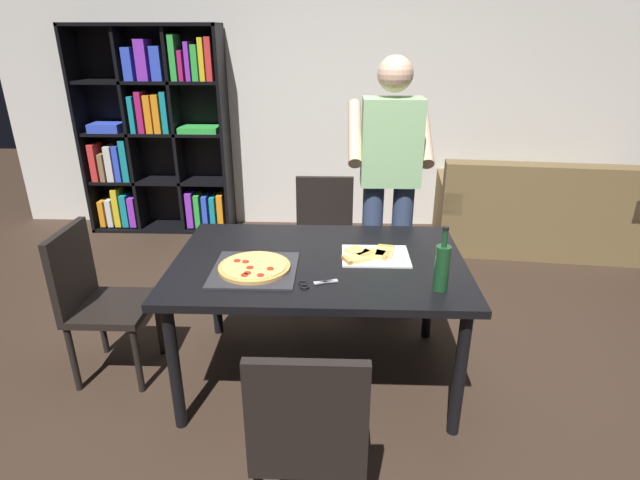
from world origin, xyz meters
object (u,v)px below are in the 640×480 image
(pepperoni_pizza_on_tray, at_px, (254,268))
(wine_bottle, at_px, (442,266))
(couch, at_px, (532,216))
(person_serving_pizza, at_px, (389,176))
(dining_table, at_px, (319,271))
(chair_left_end, at_px, (95,294))
(kitchen_scissors, at_px, (312,284))
(chair_near_camera, at_px, (309,432))
(bookshelf, at_px, (156,134))
(chair_far_side, at_px, (324,232))

(pepperoni_pizza_on_tray, relative_size, wine_bottle, 1.35)
(couch, height_order, person_serving_pizza, person_serving_pizza)
(wine_bottle, bearing_deg, dining_table, 151.70)
(pepperoni_pizza_on_tray, bearing_deg, wine_bottle, -10.43)
(pepperoni_pizza_on_tray, bearing_deg, person_serving_pizza, 50.76)
(dining_table, relative_size, chair_left_end, 1.72)
(pepperoni_pizza_on_tray, relative_size, kitchen_scissors, 2.15)
(wine_bottle, bearing_deg, chair_near_camera, -130.35)
(couch, bearing_deg, bookshelf, 173.73)
(dining_table, distance_m, chair_near_camera, 1.01)
(chair_far_side, bearing_deg, pepperoni_pizza_on_tray, -105.72)
(dining_table, distance_m, wine_bottle, 0.69)
(wine_bottle, relative_size, kitchen_scissors, 1.59)
(person_serving_pizza, bearing_deg, bookshelf, 142.80)
(couch, height_order, wine_bottle, wine_bottle)
(dining_table, xyz_separation_m, chair_left_end, (-1.26, 0.00, -0.17))
(dining_table, distance_m, bookshelf, 2.92)
(person_serving_pizza, relative_size, wine_bottle, 5.54)
(dining_table, distance_m, pepperoni_pizza_on_tray, 0.37)
(chair_far_side, bearing_deg, kitchen_scissors, -91.08)
(chair_far_side, relative_size, couch, 0.51)
(bookshelf, relative_size, person_serving_pizza, 1.11)
(couch, xyz_separation_m, pepperoni_pizza_on_tray, (-2.22, -2.13, 0.46))
(chair_far_side, xyz_separation_m, chair_left_end, (-1.26, -1.00, 0.00))
(person_serving_pizza, distance_m, wine_bottle, 1.11)
(dining_table, xyz_separation_m, bookshelf, (-1.67, 2.38, 0.28))
(chair_left_end, bearing_deg, pepperoni_pizza_on_tray, -8.93)
(dining_table, height_order, couch, couch)
(dining_table, relative_size, chair_near_camera, 1.72)
(person_serving_pizza, xyz_separation_m, kitchen_scissors, (-0.46, -1.07, -0.24))
(bookshelf, distance_m, pepperoni_pizza_on_tray, 2.87)
(dining_table, bearing_deg, couch, 46.38)
(pepperoni_pizza_on_tray, bearing_deg, kitchen_scissors, -25.76)
(chair_near_camera, height_order, person_serving_pizza, person_serving_pizza)
(wine_bottle, bearing_deg, bookshelf, 129.94)
(dining_table, distance_m, person_serving_pizza, 0.95)
(dining_table, relative_size, kitchen_scissors, 7.79)
(chair_left_end, height_order, wine_bottle, wine_bottle)
(chair_near_camera, height_order, chair_far_side, same)
(chair_left_end, bearing_deg, bookshelf, 99.84)
(couch, bearing_deg, wine_bottle, -119.66)
(chair_left_end, bearing_deg, wine_bottle, -9.67)
(chair_left_end, relative_size, pepperoni_pizza_on_tray, 2.11)
(couch, bearing_deg, chair_near_camera, -122.37)
(dining_table, xyz_separation_m, chair_far_side, (0.00, 1.00, -0.17))
(chair_far_side, height_order, kitchen_scissors, chair_far_side)
(couch, distance_m, pepperoni_pizza_on_tray, 3.11)
(wine_bottle, bearing_deg, chair_left_end, 170.33)
(chair_far_side, relative_size, bookshelf, 0.46)
(dining_table, xyz_separation_m, pepperoni_pizza_on_tray, (-0.32, -0.15, 0.09))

